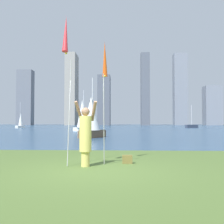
% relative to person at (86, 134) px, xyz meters
% --- Properties ---
extents(ground, '(120.00, 138.00, 0.12)m').
position_rel_person_xyz_m(ground, '(0.36, 50.41, -0.97)').
color(ground, '#4C662D').
extents(person, '(0.68, 0.50, 1.86)m').
position_rel_person_xyz_m(person, '(0.00, 0.00, 0.00)').
color(person, '#D8CC66').
rests_on(person, ground).
extents(kite_flag_left, '(0.16, 0.97, 4.18)m').
position_rel_person_xyz_m(kite_flag_left, '(-0.51, -0.33, 2.62)').
color(kite_flag_left, '#B2B2B7').
rests_on(kite_flag_left, ground).
extents(kite_flag_right, '(0.16, 0.71, 3.72)m').
position_rel_person_xyz_m(kite_flag_right, '(0.51, 0.56, 2.17)').
color(kite_flag_right, '#B2B2B7').
rests_on(kite_flag_right, ground).
extents(bag, '(0.30, 0.13, 0.25)m').
position_rel_person_xyz_m(bag, '(1.19, 0.58, -0.78)').
color(bag, olive).
rests_on(bag, ground).
extents(sailboat_0, '(2.76, 1.84, 5.65)m').
position_rel_person_xyz_m(sailboat_0, '(-5.60, 46.24, 1.09)').
color(sailboat_0, brown).
rests_on(sailboat_0, ground).
extents(sailboat_2, '(3.02, 2.33, 4.76)m').
position_rel_person_xyz_m(sailboat_2, '(15.28, 48.43, -0.52)').
color(sailboat_2, '#333D51').
rests_on(sailboat_2, ground).
extents(sailboat_4, '(2.04, 2.88, 4.82)m').
position_rel_person_xyz_m(sailboat_4, '(-1.48, 13.58, 0.65)').
color(sailboat_4, brown).
rests_on(sailboat_4, ground).
extents(sailboat_5, '(1.54, 2.48, 6.02)m').
position_rel_person_xyz_m(sailboat_5, '(-8.34, 48.27, -0.47)').
color(sailboat_5, '#333D51').
rests_on(sailboat_5, ground).
extents(sailboat_6, '(2.88, 1.77, 5.44)m').
position_rel_person_xyz_m(sailboat_6, '(-4.32, 27.24, 1.20)').
color(sailboat_6, white).
rests_on(sailboat_6, ground).
extents(sailboat_7, '(1.71, 1.87, 5.21)m').
position_rel_person_xyz_m(sailboat_7, '(-19.67, 45.16, 0.45)').
color(sailboat_7, silver).
rests_on(sailboat_7, ground).
extents(sailboat_8, '(1.92, 1.75, 3.54)m').
position_rel_person_xyz_m(sailboat_8, '(-4.85, 30.64, -0.67)').
color(sailboat_8, white).
rests_on(sailboat_8, ground).
extents(skyline_tower_0, '(5.69, 3.91, 21.01)m').
position_rel_person_xyz_m(skyline_tower_0, '(-36.40, 92.14, 9.59)').
color(skyline_tower_0, slate).
rests_on(skyline_tower_0, ground).
extents(skyline_tower_1, '(3.78, 7.93, 26.54)m').
position_rel_person_xyz_m(skyline_tower_1, '(-18.20, 90.49, 12.36)').
color(skyline_tower_1, gray).
rests_on(skyline_tower_1, ground).
extents(skyline_tower_2, '(4.59, 6.37, 18.68)m').
position_rel_person_xyz_m(skyline_tower_2, '(-6.18, 92.10, 8.43)').
color(skyline_tower_2, '#565B66').
rests_on(skyline_tower_2, ground).
extents(skyline_tower_3, '(3.08, 4.05, 26.00)m').
position_rel_person_xyz_m(skyline_tower_3, '(8.95, 88.28, 12.09)').
color(skyline_tower_3, '#565B66').
rests_on(skyline_tower_3, ground).
extents(skyline_tower_4, '(4.76, 4.30, 26.59)m').
position_rel_person_xyz_m(skyline_tower_4, '(22.17, 91.94, 12.38)').
color(skyline_tower_4, gray).
rests_on(skyline_tower_4, ground).
extents(skyline_tower_5, '(5.88, 5.16, 14.47)m').
position_rel_person_xyz_m(skyline_tower_5, '(33.92, 92.02, 6.32)').
color(skyline_tower_5, gray).
rests_on(skyline_tower_5, ground).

